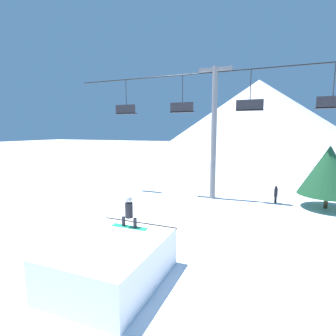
# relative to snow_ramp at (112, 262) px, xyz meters

# --- Properties ---
(ground_plane) EXTENTS (220.00, 220.00, 0.00)m
(ground_plane) POSITION_rel_snow_ramp_xyz_m (-0.56, -0.53, -0.71)
(ground_plane) COLOR white
(mountain_ridge) EXTENTS (60.00, 60.00, 20.53)m
(mountain_ridge) POSITION_rel_snow_ramp_xyz_m (-0.56, 80.84, 9.56)
(mountain_ridge) COLOR silver
(mountain_ridge) RESTS_ON ground_plane
(snow_ramp) EXTENTS (3.16, 4.01, 1.42)m
(snow_ramp) POSITION_rel_snow_ramp_xyz_m (0.00, 0.00, 0.00)
(snow_ramp) COLOR white
(snow_ramp) RESTS_ON ground_plane
(snowboarder) EXTENTS (1.44, 0.29, 1.22)m
(snowboarder) POSITION_rel_snow_ramp_xyz_m (-0.10, 1.35, 1.32)
(snowboarder) COLOR #1E9E6B
(snowboarder) RESTS_ON snow_ramp
(chairlift) EXTENTS (22.94, 0.44, 9.55)m
(chairlift) POSITION_rel_snow_ramp_xyz_m (0.69, 12.16, 5.11)
(chairlift) COLOR slate
(chairlift) RESTS_ON ground_plane
(pine_tree_near) EXTENTS (3.57, 3.57, 4.13)m
(pine_tree_near) POSITION_rel_snow_ramp_xyz_m (8.16, 12.41, 1.81)
(pine_tree_near) COLOR #4C3823
(pine_tree_near) RESTS_ON ground_plane
(distant_skier) EXTENTS (0.24, 0.24, 1.23)m
(distant_skier) POSITION_rel_snow_ramp_xyz_m (5.11, 12.55, -0.04)
(distant_skier) COLOR black
(distant_skier) RESTS_ON ground_plane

